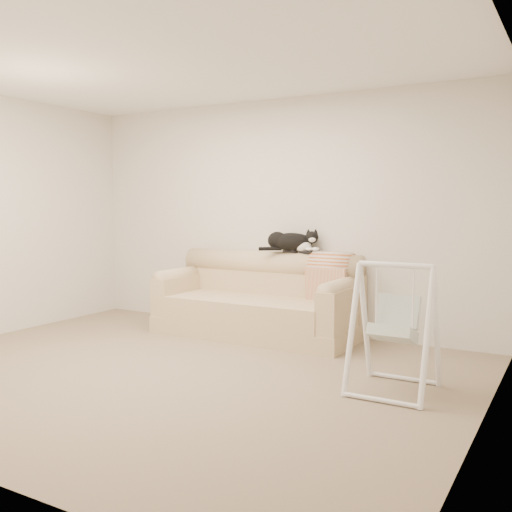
{
  "coord_description": "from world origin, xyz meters",
  "views": [
    {
      "loc": [
        3.01,
        -3.75,
        1.4
      ],
      "look_at": [
        0.14,
        1.27,
        0.9
      ],
      "focal_mm": 40.0,
      "sensor_mm": 36.0,
      "label": 1
    }
  ],
  "objects_px": {
    "remote_a": "(290,251)",
    "remote_b": "(306,252)",
    "sofa": "(259,303)",
    "baby_swing": "(394,327)",
    "tuxedo_cat": "(291,241)"
  },
  "relations": [
    {
      "from": "remote_a",
      "to": "remote_b",
      "type": "distance_m",
      "value": 0.2
    },
    {
      "from": "sofa",
      "to": "baby_swing",
      "type": "distance_m",
      "value": 2.18
    },
    {
      "from": "remote_a",
      "to": "baby_swing",
      "type": "relative_size",
      "value": 0.19
    },
    {
      "from": "sofa",
      "to": "remote_b",
      "type": "bearing_deg",
      "value": 25.61
    },
    {
      "from": "sofa",
      "to": "tuxedo_cat",
      "type": "bearing_deg",
      "value": 39.79
    },
    {
      "from": "sofa",
      "to": "baby_swing",
      "type": "height_order",
      "value": "baby_swing"
    },
    {
      "from": "tuxedo_cat",
      "to": "baby_swing",
      "type": "xyz_separation_m",
      "value": [
        1.56,
        -1.4,
        -0.52
      ]
    },
    {
      "from": "baby_swing",
      "to": "tuxedo_cat",
      "type": "bearing_deg",
      "value": 138.04
    },
    {
      "from": "sofa",
      "to": "baby_swing",
      "type": "bearing_deg",
      "value": -32.54
    },
    {
      "from": "remote_b",
      "to": "tuxedo_cat",
      "type": "distance_m",
      "value": 0.21
    },
    {
      "from": "remote_b",
      "to": "tuxedo_cat",
      "type": "bearing_deg",
      "value": 176.5
    },
    {
      "from": "baby_swing",
      "to": "remote_b",
      "type": "bearing_deg",
      "value": 134.74
    },
    {
      "from": "sofa",
      "to": "tuxedo_cat",
      "type": "height_order",
      "value": "tuxedo_cat"
    },
    {
      "from": "sofa",
      "to": "remote_a",
      "type": "bearing_deg",
      "value": 42.56
    },
    {
      "from": "sofa",
      "to": "remote_a",
      "type": "height_order",
      "value": "remote_a"
    }
  ]
}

